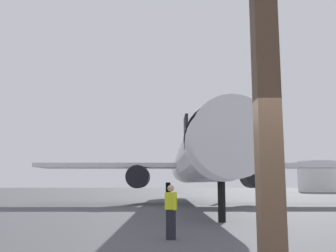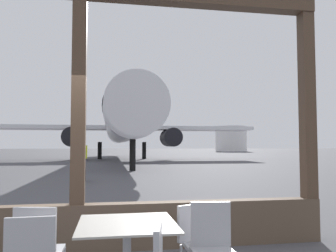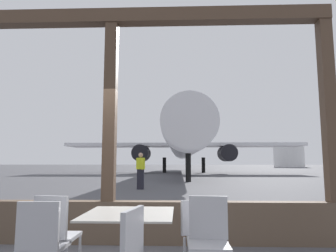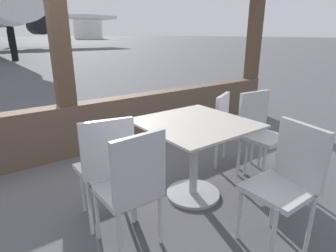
% 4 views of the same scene
% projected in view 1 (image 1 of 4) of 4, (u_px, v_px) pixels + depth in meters
% --- Properties ---
extents(ground_plane, '(220.00, 220.00, 0.00)m').
position_uv_depth(ground_plane, '(173.00, 200.00, 42.48)').
color(ground_plane, '#4C4C51').
extents(window_frame, '(7.42, 0.24, 3.91)m').
position_uv_depth(window_frame, '(272.00, 236.00, 3.12)').
color(window_frame, brown).
rests_on(window_frame, ground).
extents(airplane, '(27.72, 36.62, 10.39)m').
position_uv_depth(airplane, '(196.00, 162.00, 32.88)').
color(airplane, silver).
rests_on(airplane, ground).
extents(ground_crew_worker, '(0.40, 0.52, 1.74)m').
position_uv_depth(ground_crew_worker, '(171.00, 211.00, 12.50)').
color(ground_crew_worker, black).
rests_on(ground_crew_worker, ground).
extents(fuel_storage_tank, '(7.84, 7.84, 6.33)m').
position_uv_depth(fuel_storage_tank, '(317.00, 176.00, 80.14)').
color(fuel_storage_tank, white).
rests_on(fuel_storage_tank, ground).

